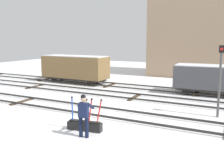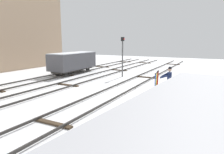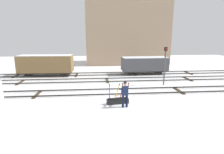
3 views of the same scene
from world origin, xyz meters
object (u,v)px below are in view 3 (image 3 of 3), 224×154
(switch_lever_frame, at_px, (118,100))
(signal_post, at_px, (165,62))
(freight_car_mid_siding, at_px, (144,64))
(freight_car_back_track, at_px, (46,64))
(rail_worker, at_px, (125,93))

(switch_lever_frame, xyz_separation_m, signal_post, (4.99, 4.56, 1.97))
(signal_post, distance_m, freight_car_mid_siding, 5.37)
(freight_car_back_track, bearing_deg, signal_post, -21.43)
(switch_lever_frame, distance_m, signal_post, 7.04)
(rail_worker, height_order, freight_car_back_track, freight_car_back_track)
(signal_post, height_order, freight_car_mid_siding, signal_post)
(freight_car_back_track, bearing_deg, rail_worker, -51.96)
(freight_car_back_track, bearing_deg, switch_lever_frame, -51.60)
(rail_worker, relative_size, freight_car_mid_siding, 0.31)
(switch_lever_frame, height_order, rail_worker, rail_worker)
(rail_worker, relative_size, signal_post, 0.49)
(freight_car_back_track, bearing_deg, freight_car_mid_siding, 1.70)
(freight_car_mid_siding, relative_size, freight_car_back_track, 0.90)
(signal_post, bearing_deg, rail_worker, -131.52)
(freight_car_mid_siding, bearing_deg, freight_car_back_track, 178.18)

